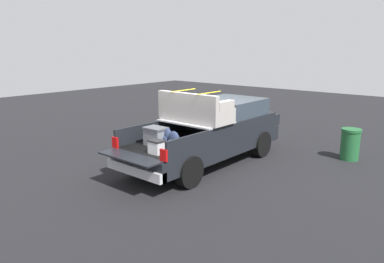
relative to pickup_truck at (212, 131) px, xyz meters
name	(u,v)px	position (x,y,z in m)	size (l,w,h in m)	color
ground_plane	(205,164)	(-0.35, 0.00, -0.96)	(40.00, 40.00, 0.00)	black
pickup_truck	(212,131)	(0.00, 0.00, 0.00)	(6.05, 2.08, 2.23)	black
trash_can	(350,144)	(2.91, -3.16, -0.47)	(0.60, 0.60, 0.98)	#1E592D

